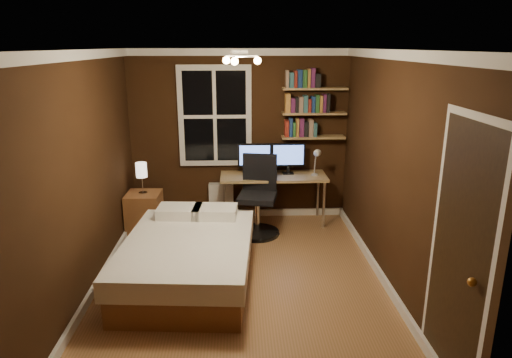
{
  "coord_description": "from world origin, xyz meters",
  "views": [
    {
      "loc": [
        -0.03,
        -4.55,
        2.54
      ],
      "look_at": [
        0.18,
        0.45,
        1.07
      ],
      "focal_mm": 32.0,
      "sensor_mm": 36.0,
      "label": 1
    }
  ],
  "objects_px": {
    "bedside_lamp": "(142,178)",
    "radiator": "(221,201)",
    "bed": "(189,259)",
    "nightstand": "(144,213)",
    "monitor_right": "(288,159)",
    "desk": "(273,179)",
    "monitor_left": "(255,159)",
    "desk_lamp": "(316,162)",
    "office_chair": "(258,204)"
  },
  "relations": [
    {
      "from": "nightstand",
      "to": "bedside_lamp",
      "type": "relative_size",
      "value": 1.32
    },
    {
      "from": "monitor_left",
      "to": "monitor_right",
      "type": "distance_m",
      "value": 0.49
    },
    {
      "from": "monitor_right",
      "to": "nightstand",
      "type": "bearing_deg",
      "value": -169.57
    },
    {
      "from": "bed",
      "to": "bedside_lamp",
      "type": "xyz_separation_m",
      "value": [
        -0.76,
        1.44,
        0.52
      ]
    },
    {
      "from": "desk",
      "to": "bedside_lamp",
      "type": "bearing_deg",
      "value": -170.68
    },
    {
      "from": "desk",
      "to": "monitor_left",
      "type": "distance_m",
      "value": 0.4
    },
    {
      "from": "bed",
      "to": "radiator",
      "type": "xyz_separation_m",
      "value": [
        0.3,
        1.94,
        0.0
      ]
    },
    {
      "from": "radiator",
      "to": "desk",
      "type": "height_order",
      "value": "desk"
    },
    {
      "from": "bed",
      "to": "monitor_right",
      "type": "height_order",
      "value": "monitor_right"
    },
    {
      "from": "radiator",
      "to": "desk_lamp",
      "type": "distance_m",
      "value": 1.56
    },
    {
      "from": "radiator",
      "to": "desk_lamp",
      "type": "xyz_separation_m",
      "value": [
        1.37,
        -0.31,
        0.67
      ]
    },
    {
      "from": "monitor_left",
      "to": "office_chair",
      "type": "xyz_separation_m",
      "value": [
        0.03,
        -0.47,
        -0.52
      ]
    },
    {
      "from": "desk_lamp",
      "to": "bedside_lamp",
      "type": "bearing_deg",
      "value": -175.54
    },
    {
      "from": "office_chair",
      "to": "nightstand",
      "type": "bearing_deg",
      "value": -171.9
    },
    {
      "from": "nightstand",
      "to": "radiator",
      "type": "relative_size",
      "value": 1.05
    },
    {
      "from": "bed",
      "to": "office_chair",
      "type": "distance_m",
      "value": 1.59
    },
    {
      "from": "desk_lamp",
      "to": "office_chair",
      "type": "xyz_separation_m",
      "value": [
        -0.84,
        -0.28,
        -0.52
      ]
    },
    {
      "from": "office_chair",
      "to": "desk",
      "type": "bearing_deg",
      "value": 69.83
    },
    {
      "from": "bedside_lamp",
      "to": "radiator",
      "type": "distance_m",
      "value": 1.28
    },
    {
      "from": "office_chair",
      "to": "monitor_right",
      "type": "bearing_deg",
      "value": 57.0
    },
    {
      "from": "radiator",
      "to": "desk_lamp",
      "type": "height_order",
      "value": "desk_lamp"
    },
    {
      "from": "desk",
      "to": "desk_lamp",
      "type": "relative_size",
      "value": 3.49
    },
    {
      "from": "desk",
      "to": "desk_lamp",
      "type": "height_order",
      "value": "desk_lamp"
    },
    {
      "from": "radiator",
      "to": "nightstand",
      "type": "bearing_deg",
      "value": -154.54
    },
    {
      "from": "radiator",
      "to": "monitor_right",
      "type": "relative_size",
      "value": 1.12
    },
    {
      "from": "nightstand",
      "to": "desk",
      "type": "distance_m",
      "value": 1.89
    },
    {
      "from": "nightstand",
      "to": "monitor_left",
      "type": "relative_size",
      "value": 1.17
    },
    {
      "from": "office_chair",
      "to": "monitor_left",
      "type": "bearing_deg",
      "value": 104.76
    },
    {
      "from": "monitor_left",
      "to": "monitor_right",
      "type": "bearing_deg",
      "value": 0.0
    },
    {
      "from": "desk",
      "to": "monitor_left",
      "type": "height_order",
      "value": "monitor_left"
    },
    {
      "from": "bed",
      "to": "nightstand",
      "type": "bearing_deg",
      "value": 122.06
    },
    {
      "from": "radiator",
      "to": "office_chair",
      "type": "xyz_separation_m",
      "value": [
        0.53,
        -0.6,
        0.16
      ]
    },
    {
      "from": "bed",
      "to": "monitor_left",
      "type": "xyz_separation_m",
      "value": [
        0.8,
        1.82,
        0.68
      ]
    },
    {
      "from": "monitor_left",
      "to": "desk_lamp",
      "type": "height_order",
      "value": "monitor_left"
    },
    {
      "from": "radiator",
      "to": "monitor_left",
      "type": "distance_m",
      "value": 0.86
    },
    {
      "from": "bed",
      "to": "bedside_lamp",
      "type": "relative_size",
      "value": 4.55
    },
    {
      "from": "desk",
      "to": "office_chair",
      "type": "bearing_deg",
      "value": -121.67
    },
    {
      "from": "nightstand",
      "to": "radiator",
      "type": "distance_m",
      "value": 1.17
    },
    {
      "from": "desk",
      "to": "desk_lamp",
      "type": "xyz_separation_m",
      "value": [
        0.6,
        -0.11,
        0.28
      ]
    },
    {
      "from": "desk_lamp",
      "to": "office_chair",
      "type": "distance_m",
      "value": 1.03
    },
    {
      "from": "desk",
      "to": "monitor_right",
      "type": "distance_m",
      "value": 0.37
    },
    {
      "from": "radiator",
      "to": "office_chair",
      "type": "bearing_deg",
      "value": -48.57
    },
    {
      "from": "desk",
      "to": "desk_lamp",
      "type": "bearing_deg",
      "value": -10.58
    },
    {
      "from": "bed",
      "to": "desk_lamp",
      "type": "xyz_separation_m",
      "value": [
        1.67,
        1.63,
        0.68
      ]
    },
    {
      "from": "bedside_lamp",
      "to": "monitor_left",
      "type": "height_order",
      "value": "monitor_left"
    },
    {
      "from": "office_chair",
      "to": "bedside_lamp",
      "type": "bearing_deg",
      "value": -171.9
    },
    {
      "from": "desk",
      "to": "desk_lamp",
      "type": "distance_m",
      "value": 0.67
    },
    {
      "from": "bedside_lamp",
      "to": "radiator",
      "type": "xyz_separation_m",
      "value": [
        1.06,
        0.5,
        -0.52
      ]
    },
    {
      "from": "nightstand",
      "to": "desk_lamp",
      "type": "height_order",
      "value": "desk_lamp"
    },
    {
      "from": "nightstand",
      "to": "monitor_right",
      "type": "bearing_deg",
      "value": 12.25
    }
  ]
}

